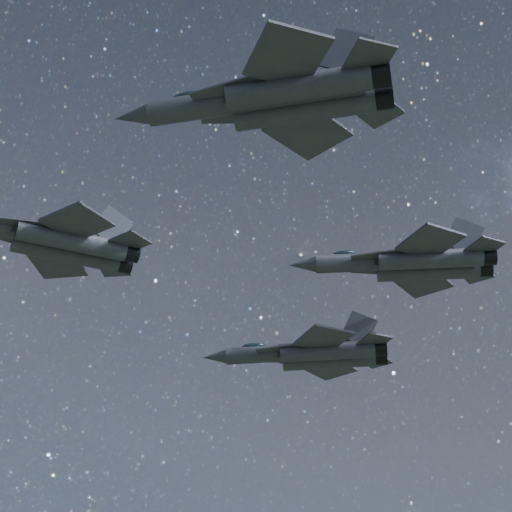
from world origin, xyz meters
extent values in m
cube|color=#2D3038|center=(-17.64, 3.84, 151.78)|extent=(8.72, 3.61, 1.36)
cylinder|color=#2D3038|center=(-16.98, 2.93, 151.31)|extent=(8.94, 3.73, 1.64)
cylinder|color=#2D3038|center=(-17.49, 4.96, 151.31)|extent=(8.94, 3.73, 1.64)
cylinder|color=black|center=(-12.30, 4.10, 151.31)|extent=(1.69, 1.80, 1.51)
cylinder|color=black|center=(-12.81, 6.14, 151.31)|extent=(1.69, 1.80, 1.51)
cube|color=#2D3038|center=(-20.76, 1.61, 151.71)|extent=(5.51, 1.44, 0.13)
cube|color=#2D3038|center=(-21.44, 4.35, 151.71)|extent=(5.43, 3.35, 0.13)
cube|color=#2D3038|center=(-16.57, 0.44, 151.52)|extent=(6.01, 6.00, 0.21)
cube|color=#2D3038|center=(-18.31, 7.35, 151.52)|extent=(5.18, 5.52, 0.21)
cube|color=#2D3038|center=(-12.38, 2.68, 151.52)|extent=(3.56, 3.56, 0.16)
cube|color=#2D3038|center=(-13.55, 7.36, 151.52)|extent=(3.04, 3.18, 0.16)
cube|color=#2D3038|center=(-13.97, 3.41, 153.30)|extent=(3.63, 0.76, 3.73)
cube|color=#2D3038|center=(-14.60, 5.96, 153.30)|extent=(3.50, 1.33, 3.73)
cylinder|color=#2D3038|center=(1.63, 18.15, 149.31)|extent=(8.03, 3.96, 1.66)
cone|color=#2D3038|center=(-3.25, 19.70, 149.31)|extent=(2.89, 2.19, 1.49)
ellipsoid|color=#1B2B31|center=(0.41, 18.54, 150.11)|extent=(2.76, 1.83, 0.82)
cube|color=#2D3038|center=(6.92, 16.49, 149.26)|extent=(8.83, 4.16, 1.39)
cylinder|color=#2D3038|center=(7.01, 15.34, 148.78)|extent=(9.05, 4.28, 1.66)
cylinder|color=#2D3038|center=(7.65, 17.37, 148.78)|extent=(9.05, 4.28, 1.66)
cylinder|color=black|center=(11.69, 13.86, 148.78)|extent=(1.78, 1.88, 1.54)
cylinder|color=black|center=(12.33, 15.90, 148.78)|extent=(1.78, 1.88, 1.54)
cube|color=#2D3038|center=(3.03, 16.20, 149.18)|extent=(5.44, 3.68, 0.13)
cube|color=#2D3038|center=(3.89, 18.95, 149.18)|extent=(5.65, 1.79, 0.13)
cube|color=#2D3038|center=(6.03, 12.96, 148.99)|extent=(5.07, 5.46, 0.21)
cube|color=#2D3038|center=(8.22, 19.88, 148.99)|extent=(6.12, 6.06, 0.21)
cube|color=#2D3038|center=(10.86, 12.67, 148.99)|extent=(2.97, 3.14, 0.16)
cube|color=#2D3038|center=(12.34, 17.35, 148.99)|extent=(3.62, 3.61, 0.16)
cube|color=#2D3038|center=(9.88, 14.15, 150.81)|extent=(3.50, 1.56, 3.80)
cube|color=#2D3038|center=(10.68, 16.70, 150.81)|extent=(3.66, 0.99, 3.80)
cylinder|color=#2D3038|center=(-8.01, -14.47, 152.11)|extent=(8.08, 4.58, 1.69)
cone|color=#2D3038|center=(-12.84, -12.52, 152.11)|extent=(2.98, 2.39, 1.52)
ellipsoid|color=#1B2B31|center=(-9.21, -13.98, 152.93)|extent=(2.82, 2.03, 0.84)
cube|color=#2D3038|center=(-2.78, -16.59, 152.06)|extent=(8.86, 4.85, 1.41)
cylinder|color=#2D3038|center=(-2.78, -17.76, 151.57)|extent=(9.09, 4.99, 1.69)
cylinder|color=#2D3038|center=(-1.97, -15.74, 151.57)|extent=(9.09, 4.99, 1.69)
cylinder|color=black|center=(1.85, -19.63, 151.57)|extent=(1.89, 1.98, 1.56)
cylinder|color=black|center=(2.66, -17.62, 151.57)|extent=(1.89, 1.98, 1.56)
cube|color=#2D3038|center=(-6.75, -16.56, 151.98)|extent=(5.38, 4.08, 0.13)
cube|color=#2D3038|center=(-5.65, -13.84, 151.98)|extent=(5.77, 2.25, 0.13)
cube|color=#2D3038|center=(-3.96, -20.09, 151.79)|extent=(4.87, 5.31, 0.22)
cube|color=#2D3038|center=(-1.19, -13.25, 151.79)|extent=(6.20, 6.08, 0.22)
cube|color=#2D3038|center=(0.92, -20.77, 151.79)|extent=(2.85, 3.03, 0.16)
cube|color=#2D3038|center=(2.79, -16.15, 151.79)|extent=(3.67, 3.64, 0.16)
cube|color=#2D3038|center=(0.04, -19.19, 153.63)|extent=(3.45, 1.85, 3.86)
cube|color=#2D3038|center=(1.05, -16.67, 153.63)|extent=(3.66, 1.29, 3.86)
cylinder|color=#2D3038|center=(7.96, 6.12, 153.43)|extent=(8.07, 3.55, 1.67)
cone|color=#2D3038|center=(2.99, 7.38, 153.43)|extent=(2.85, 2.08, 1.50)
ellipsoid|color=#1B2B31|center=(6.72, 6.44, 154.23)|extent=(2.74, 1.71, 0.82)
cube|color=#2D3038|center=(13.35, 4.76, 153.37)|extent=(8.88, 3.70, 1.39)
cylinder|color=#2D3038|center=(13.50, 3.62, 152.89)|extent=(9.10, 3.82, 1.67)
cylinder|color=#2D3038|center=(14.02, 5.69, 152.89)|extent=(9.10, 3.82, 1.67)
cylinder|color=black|center=(18.26, 2.41, 152.89)|extent=(1.72, 1.83, 1.54)
cylinder|color=black|center=(18.78, 4.48, 152.89)|extent=(1.72, 1.83, 1.54)
cube|color=#2D3038|center=(9.47, 4.25, 153.30)|extent=(5.52, 3.43, 0.13)
cube|color=#2D3038|center=(10.18, 7.05, 153.30)|extent=(5.61, 1.48, 0.13)
cube|color=#2D3038|center=(12.66, 1.19, 153.11)|extent=(5.27, 5.61, 0.21)
cube|color=#2D3038|center=(14.44, 8.23, 153.11)|extent=(6.12, 6.11, 0.21)
cube|color=#2D3038|center=(17.50, 1.17, 153.11)|extent=(3.09, 3.24, 0.16)
cube|color=#2D3038|center=(18.71, 5.93, 153.11)|extent=(3.62, 3.63, 0.16)
cube|color=#2D3038|center=(16.43, 2.60, 154.92)|extent=(3.57, 1.36, 3.80)
cube|color=#2D3038|center=(17.09, 5.19, 154.92)|extent=(3.70, 0.78, 3.80)
camera|label=1|loc=(-12.12, -57.40, 115.89)|focal=60.00mm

